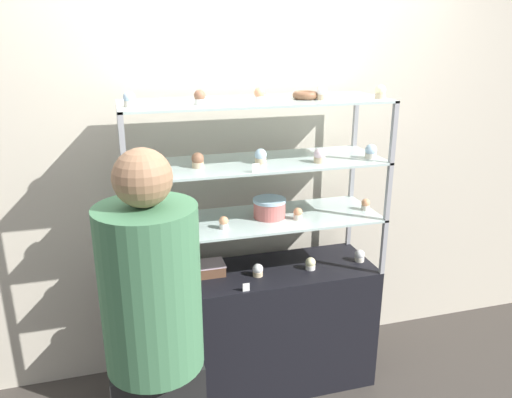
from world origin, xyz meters
The scene contains 32 objects.
ground_plane centered at (0.00, 0.00, 0.00)m, with size 20.00×20.00×0.00m, color #38332D.
back_wall centered at (0.00, 0.37, 1.30)m, with size 8.00×0.05×2.60m.
display_base centered at (0.00, 0.00, 0.37)m, with size 1.34×0.44×0.74m.
display_riser_lower centered at (0.00, 0.00, 1.03)m, with size 1.34×0.44×0.31m.
display_riser_middle centered at (0.00, 0.00, 1.34)m, with size 1.34×0.44×0.31m.
display_riser_upper centered at (0.00, 0.00, 1.65)m, with size 1.34×0.44×0.31m.
layer_cake_centerpiece centered at (0.07, 0.00, 1.10)m, with size 0.18×0.18×0.10m.
sheet_cake_frosted centered at (-0.30, 0.04, 0.77)m, with size 0.26×0.13×0.07m.
cupcake_0 centered at (-0.62, -0.05, 0.77)m, with size 0.06×0.06×0.07m.
cupcake_1 centered at (-0.01, -0.05, 0.77)m, with size 0.06×0.06×0.07m.
cupcake_2 centered at (0.30, -0.06, 0.77)m, with size 0.06×0.06×0.07m.
cupcake_3 centered at (0.61, -0.04, 0.77)m, with size 0.06×0.06×0.07m.
price_tag_0 centered at (-0.11, -0.20, 0.76)m, with size 0.04×0.00×0.04m.
cupcake_4 centered at (-0.61, -0.07, 1.08)m, with size 0.05×0.05×0.06m.
cupcake_5 centered at (-0.20, -0.09, 1.08)m, with size 0.05×0.05×0.06m.
cupcake_6 centered at (0.21, -0.07, 1.08)m, with size 0.05×0.05×0.06m.
cupcake_7 centered at (0.62, -0.04, 1.08)m, with size 0.05×0.05×0.06m.
price_tag_1 centered at (-0.38, -0.20, 1.07)m, with size 0.04×0.00×0.04m.
cupcake_8 centered at (-0.61, -0.11, 1.40)m, with size 0.06×0.06×0.08m.
cupcake_9 centered at (-0.31, -0.04, 1.40)m, with size 0.06×0.06×0.08m.
cupcake_10 centered at (0.01, -0.04, 1.40)m, with size 0.06×0.06×0.08m.
cupcake_11 centered at (0.31, -0.11, 1.40)m, with size 0.06×0.06×0.08m.
cupcake_12 centered at (0.60, -0.10, 1.40)m, with size 0.06×0.06×0.08m.
price_tag_2 centered at (-0.06, -0.20, 1.38)m, with size 0.04×0.00×0.04m.
cupcake_13 centered at (-0.61, -0.06, 1.71)m, with size 0.05×0.05×0.07m.
cupcake_14 centered at (-0.29, -0.09, 1.71)m, with size 0.05×0.05×0.07m.
cupcake_15 centered at (0.00, -0.06, 1.71)m, with size 0.05×0.05×0.07m.
cupcake_16 centered at (0.32, -0.08, 1.71)m, with size 0.05×0.05×0.07m.
cupcake_17 centered at (0.62, -0.11, 1.71)m, with size 0.05×0.05×0.07m.
price_tag_3 centered at (-0.08, -0.20, 1.69)m, with size 0.04×0.00×0.04m.
donut_glazed centered at (0.25, -0.03, 1.69)m, with size 0.13×0.13×0.04m.
customer_figure centered at (-0.61, -0.68, 0.86)m, with size 0.38×0.38×1.62m.
Camera 1 is at (-0.68, -2.39, 1.99)m, focal length 35.00 mm.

